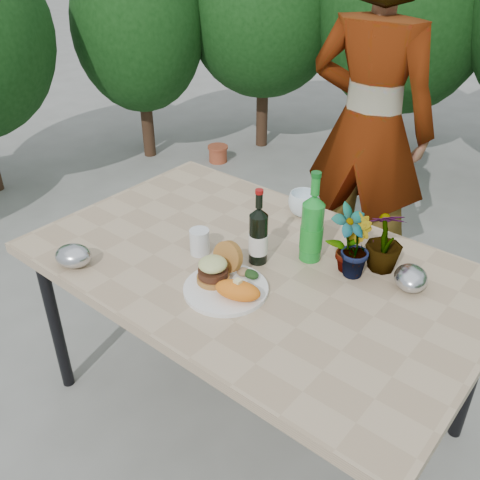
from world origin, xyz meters
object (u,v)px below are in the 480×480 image
Objects in this scene: dinner_plate at (226,289)px; wine_bottle at (258,236)px; patio_table at (254,275)px; person at (369,128)px.

wine_bottle reaches higher than dinner_plate.
dinner_plate reaches higher than patio_table.
patio_table is 5.67× the size of wine_bottle.
dinner_plate is (0.03, -0.19, 0.06)m from patio_table.
dinner_plate is at bearing 91.81° from person.
person reaches higher than wine_bottle.
person is (-0.18, 1.13, 0.03)m from wine_bottle.
wine_bottle is (0.01, 0.01, 0.16)m from patio_table.
person reaches higher than dinner_plate.
patio_table is 1.17m from person.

